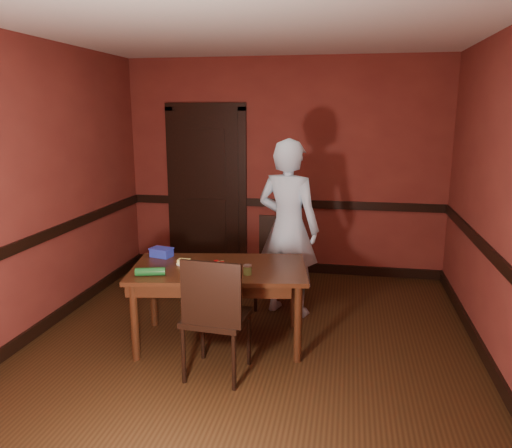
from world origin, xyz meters
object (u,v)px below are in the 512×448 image
(cheese_saucer, at_px, (184,262))
(dining_table, at_px, (220,305))
(chair_far, at_px, (277,264))
(sandwich_plate, at_px, (219,266))
(chair_near, at_px, (217,315))
(person, at_px, (288,228))
(food_tub, at_px, (162,252))
(sauce_jar, at_px, (248,270))

(cheese_saucer, bearing_deg, dining_table, -4.13)
(chair_far, height_order, sandwich_plate, chair_far)
(sandwich_plate, bearing_deg, dining_table, 100.80)
(chair_near, xyz_separation_m, cheese_saucer, (-0.45, 0.57, 0.23))
(person, height_order, food_tub, person)
(dining_table, distance_m, food_tub, 0.76)
(chair_near, bearing_deg, cheese_saucer, -46.92)
(sauce_jar, bearing_deg, chair_near, -113.60)
(dining_table, bearing_deg, sauce_jar, -38.15)
(chair_near, distance_m, sandwich_plate, 0.56)
(sandwich_plate, distance_m, sauce_jar, 0.30)
(person, bearing_deg, food_tub, 46.50)
(dining_table, relative_size, sauce_jar, 18.18)
(cheese_saucer, distance_m, food_tub, 0.34)
(sandwich_plate, relative_size, sauce_jar, 3.14)
(dining_table, relative_size, chair_near, 1.53)
(sandwich_plate, height_order, food_tub, food_tub)
(person, bearing_deg, chair_near, 92.34)
(person, height_order, cheese_saucer, person)
(cheese_saucer, bearing_deg, food_tub, 146.72)
(chair_far, relative_size, sandwich_plate, 3.62)
(cheese_saucer, relative_size, food_tub, 0.62)
(food_tub, bearing_deg, chair_near, -32.06)
(person, relative_size, food_tub, 7.93)
(person, xyz_separation_m, cheese_saucer, (-0.84, -0.78, -0.17))
(chair_near, bearing_deg, chair_far, -95.54)
(person, distance_m, cheese_saucer, 1.16)
(chair_near, distance_m, food_tub, 1.08)
(sauce_jar, bearing_deg, chair_far, 84.96)
(sauce_jar, bearing_deg, person, 77.02)
(sandwich_plate, distance_m, food_tub, 0.67)
(chair_near, bearing_deg, sandwich_plate, -72.86)
(chair_far, distance_m, food_tub, 1.27)
(person, xyz_separation_m, sandwich_plate, (-0.50, -0.85, -0.17))
(chair_near, height_order, sandwich_plate, chair_near)
(chair_near, relative_size, sauce_jar, 11.92)
(chair_near, relative_size, person, 0.55)
(chair_near, relative_size, food_tub, 4.40)
(dining_table, bearing_deg, chair_near, -86.88)
(chair_far, height_order, chair_near, chair_near)
(chair_far, distance_m, cheese_saucer, 1.19)
(chair_near, bearing_deg, dining_table, -72.99)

